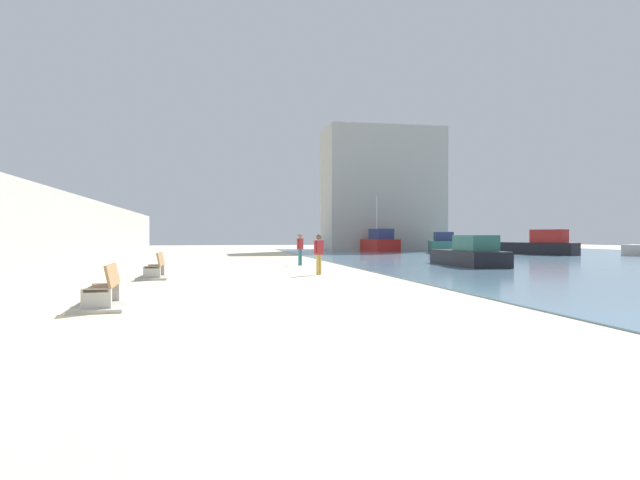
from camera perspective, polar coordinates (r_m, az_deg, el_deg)
The scene contains 11 objects.
ground_plane at distance 27.93m, azimuth -9.24°, elevation -2.81°, with size 120.00×120.00×0.00m, color beige.
seawall at distance 28.65m, azimuth -24.42°, elevation 0.76°, with size 0.80×64.00×3.52m, color #ADAAA3.
bench_near at distance 13.43m, azimuth -21.22°, elevation -5.46°, with size 1.17×2.14×0.98m.
bench_far at distance 21.79m, azimuth -16.44°, elevation -3.15°, with size 1.15×2.12×0.98m.
person_walking at distance 22.85m, azimuth -0.12°, elevation -1.14°, with size 0.46×0.32×1.65m.
person_standing at distance 29.66m, azimuth -2.04°, elevation -0.70°, with size 0.40×0.40×1.69m.
boat_far_left at distance 53.77m, azimuth 5.97°, elevation -0.29°, with size 3.09×5.17×5.30m.
boat_far_right at distance 48.03m, azimuth 21.52°, elevation -0.52°, with size 4.09×6.29×2.01m.
boat_mid_bay at distance 29.74m, azimuth 14.99°, elevation -1.43°, with size 2.17×5.87×1.57m.
boat_nearest at distance 51.46m, azimuth 12.35°, elevation -0.47°, with size 4.57×8.03×1.83m.
harbor_building at distance 58.72m, azimuth 6.35°, elevation 5.09°, with size 12.00×6.00×12.58m, color #ADAAA3.
Camera 1 is at (-0.87, -9.87, 1.63)m, focal length 31.45 mm.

